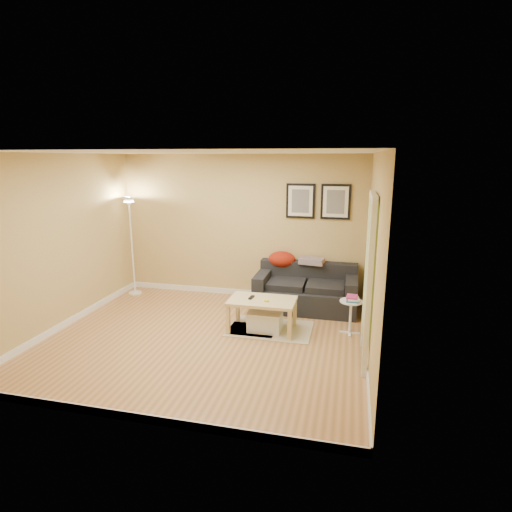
{
  "coord_description": "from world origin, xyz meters",
  "views": [
    {
      "loc": [
        1.97,
        -5.21,
        2.53
      ],
      "look_at": [
        0.55,
        0.85,
        1.05
      ],
      "focal_mm": 29.05,
      "sensor_mm": 36.0,
      "label": 1
    }
  ],
  "objects_px": {
    "book_stack": "(353,298)",
    "coffee_table": "(262,315)",
    "sofa": "(306,288)",
    "floor_lamp": "(132,249)",
    "storage_bin": "(265,321)",
    "side_table": "(350,317)"
  },
  "relations": [
    {
      "from": "sofa",
      "to": "book_stack",
      "type": "distance_m",
      "value": 1.18
    },
    {
      "from": "sofa",
      "to": "side_table",
      "type": "bearing_deg",
      "value": -49.53
    },
    {
      "from": "storage_bin",
      "to": "book_stack",
      "type": "height_order",
      "value": "book_stack"
    },
    {
      "from": "floor_lamp",
      "to": "sofa",
      "type": "bearing_deg",
      "value": -1.14
    },
    {
      "from": "coffee_table",
      "to": "side_table",
      "type": "xyz_separation_m",
      "value": [
        1.28,
        0.19,
        0.01
      ]
    },
    {
      "from": "coffee_table",
      "to": "side_table",
      "type": "height_order",
      "value": "side_table"
    },
    {
      "from": "storage_bin",
      "to": "side_table",
      "type": "distance_m",
      "value": 1.26
    },
    {
      "from": "side_table",
      "to": "floor_lamp",
      "type": "xyz_separation_m",
      "value": [
        -4.02,
        0.95,
        0.62
      ]
    },
    {
      "from": "book_stack",
      "to": "coffee_table",
      "type": "bearing_deg",
      "value": 173.58
    },
    {
      "from": "sofa",
      "to": "book_stack",
      "type": "xyz_separation_m",
      "value": [
        0.77,
        -0.87,
        0.17
      ]
    },
    {
      "from": "floor_lamp",
      "to": "book_stack",
      "type": "bearing_deg",
      "value": -13.1
    },
    {
      "from": "sofa",
      "to": "coffee_table",
      "type": "height_order",
      "value": "sofa"
    },
    {
      "from": "coffee_table",
      "to": "floor_lamp",
      "type": "distance_m",
      "value": 3.03
    },
    {
      "from": "coffee_table",
      "to": "side_table",
      "type": "distance_m",
      "value": 1.3
    },
    {
      "from": "sofa",
      "to": "coffee_table",
      "type": "relative_size",
      "value": 1.73
    },
    {
      "from": "sofa",
      "to": "side_table",
      "type": "xyz_separation_m",
      "value": [
        0.75,
        -0.88,
        -0.12
      ]
    },
    {
      "from": "side_table",
      "to": "book_stack",
      "type": "xyz_separation_m",
      "value": [
        0.02,
        0.01,
        0.29
      ]
    },
    {
      "from": "coffee_table",
      "to": "book_stack",
      "type": "bearing_deg",
      "value": -7.84
    },
    {
      "from": "coffee_table",
      "to": "floor_lamp",
      "type": "xyz_separation_m",
      "value": [
        -2.74,
        1.14,
        0.63
      ]
    },
    {
      "from": "coffee_table",
      "to": "book_stack",
      "type": "relative_size",
      "value": 4.26
    },
    {
      "from": "sofa",
      "to": "floor_lamp",
      "type": "height_order",
      "value": "floor_lamp"
    },
    {
      "from": "sofa",
      "to": "storage_bin",
      "type": "height_order",
      "value": "sofa"
    }
  ]
}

